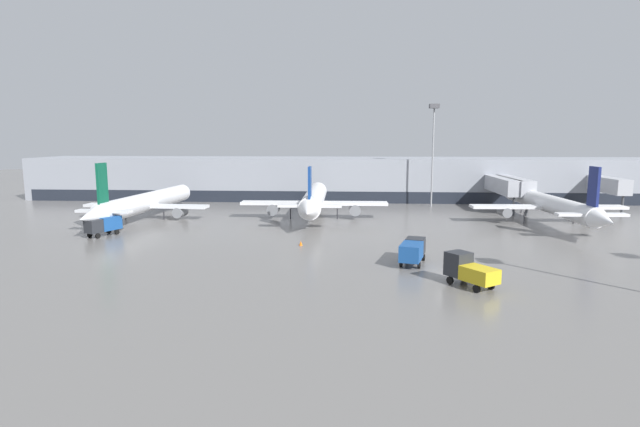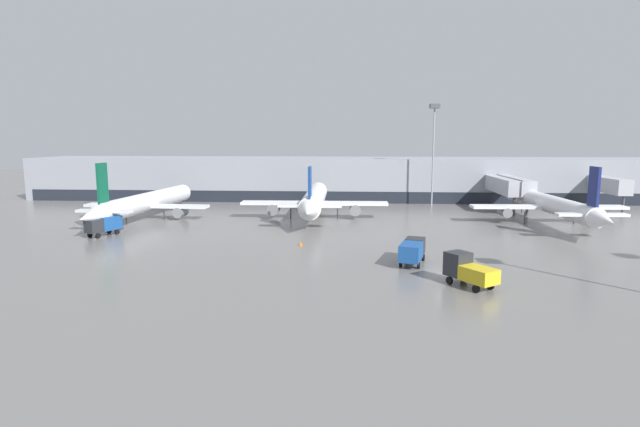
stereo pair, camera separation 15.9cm
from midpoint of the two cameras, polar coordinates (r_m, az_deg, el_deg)
name	(u,v)px [view 2 (the right image)]	position (r m, az deg, el deg)	size (l,w,h in m)	color
ground_plane	(451,274)	(50.77, 14.78, -6.74)	(320.00, 320.00, 0.00)	slate
terminal_building	(399,179)	(110.66, 9.06, 3.95)	(160.00, 31.75, 9.00)	gray
parked_jet_0	(314,200)	(82.56, -0.60, 1.58)	(24.32, 33.52, 9.21)	white
parked_jet_1	(146,202)	(87.18, -19.17, 1.21)	(20.95, 37.04, 9.83)	silver
parked_jet_2	(548,204)	(86.10, 24.67, 1.02)	(23.89, 38.37, 9.60)	white
service_truck_0	(468,270)	(46.86, 16.68, -6.17)	(4.47, 5.16, 2.89)	gold
service_truck_1	(413,250)	(53.66, 10.61, -4.10)	(3.44, 6.01, 2.46)	#19478C
service_truck_2	(104,224)	(74.14, -23.42, -1.16)	(3.46, 5.30, 2.52)	#19478C
traffic_cone_0	(301,243)	(62.09, -2.15, -3.40)	(0.44, 0.44, 0.59)	orange
apron_light_mast_1	(434,127)	(98.93, 12.95, 9.63)	(1.80, 1.80, 19.68)	gray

